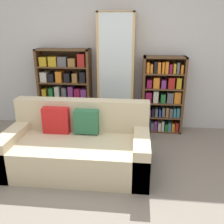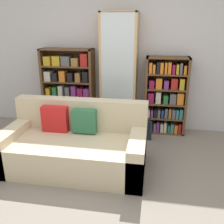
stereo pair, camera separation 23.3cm
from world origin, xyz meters
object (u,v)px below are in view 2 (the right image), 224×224
Objects in this scene: bookshelf_right at (166,97)px; couch at (75,146)px; display_cabinet at (119,75)px; wine_bottle at (150,130)px; bookshelf_left at (69,90)px.

couch is at bearing -131.74° from bookshelf_right.
display_cabinet is 4.96× the size of wine_bottle.
bookshelf_right reaches higher than couch.
bookshelf_right is 3.25× the size of wine_bottle.
bookshelf_left reaches higher than couch.
bookshelf_left is at bearing 179.99° from bookshelf_right.
couch is 1.51m from bookshelf_left.
display_cabinet is at bearing -1.01° from bookshelf_left.
wine_bottle is at bearing 44.69° from couch.
display_cabinet is 1.53× the size of bookshelf_right.
bookshelf_left reaches higher than bookshelf_right.
display_cabinet reaches higher than couch.
display_cabinet is at bearing -178.87° from bookshelf_right.
display_cabinet is 0.89m from bookshelf_right.
bookshelf_left is 1.08× the size of bookshelf_right.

